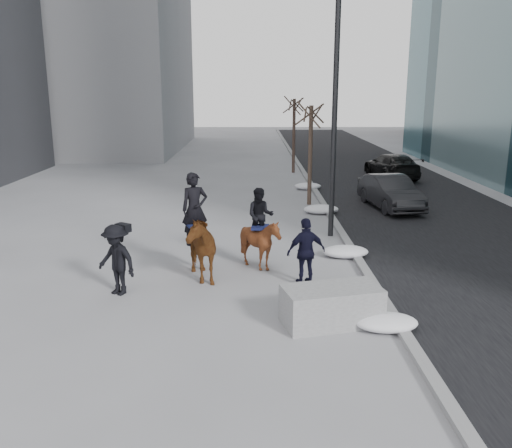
{
  "coord_description": "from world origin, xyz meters",
  "views": [
    {
      "loc": [
        -0.11,
        -12.43,
        4.91
      ],
      "look_at": [
        0.0,
        1.2,
        1.5
      ],
      "focal_mm": 38.0,
      "sensor_mm": 36.0,
      "label": 1
    }
  ],
  "objects_px": {
    "car_near": "(390,192)",
    "mounted_left": "(195,240)",
    "mounted_right": "(260,237)",
    "planter": "(331,306)"
  },
  "relations": [
    {
      "from": "planter",
      "to": "mounted_left",
      "type": "height_order",
      "value": "mounted_left"
    },
    {
      "from": "mounted_left",
      "to": "planter",
      "type": "bearing_deg",
      "value": -42.77
    },
    {
      "from": "car_near",
      "to": "mounted_left",
      "type": "relative_size",
      "value": 1.5
    },
    {
      "from": "mounted_left",
      "to": "mounted_right",
      "type": "distance_m",
      "value": 1.89
    },
    {
      "from": "car_near",
      "to": "mounted_left",
      "type": "xyz_separation_m",
      "value": [
        -7.32,
        -8.58,
        0.35
      ]
    },
    {
      "from": "car_near",
      "to": "mounted_left",
      "type": "distance_m",
      "value": 11.28
    },
    {
      "from": "mounted_left",
      "to": "mounted_right",
      "type": "bearing_deg",
      "value": 23.22
    },
    {
      "from": "planter",
      "to": "mounted_right",
      "type": "distance_m",
      "value": 4.01
    },
    {
      "from": "car_near",
      "to": "mounted_right",
      "type": "distance_m",
      "value": 9.63
    },
    {
      "from": "planter",
      "to": "mounted_left",
      "type": "distance_m",
      "value": 4.4
    }
  ]
}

